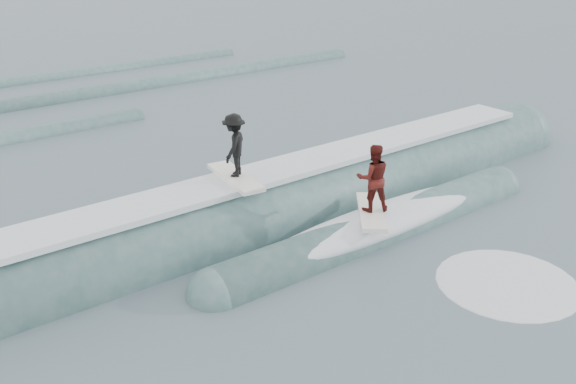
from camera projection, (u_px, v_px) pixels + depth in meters
ground at (380, 290)px, 12.74m from camera, size 160.00×160.00×0.00m
breaking_wave at (279, 221)px, 15.56m from camera, size 22.72×3.99×2.42m
surfer_black at (234, 149)px, 14.45m from camera, size 1.06×2.06×1.55m
surfer_red at (373, 182)px, 14.34m from camera, size 1.69×1.90×1.67m
whitewater at (510, 340)px, 11.22m from camera, size 13.30×7.99×0.10m
far_swells at (27, 109)px, 24.78m from camera, size 35.47×8.65×0.80m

